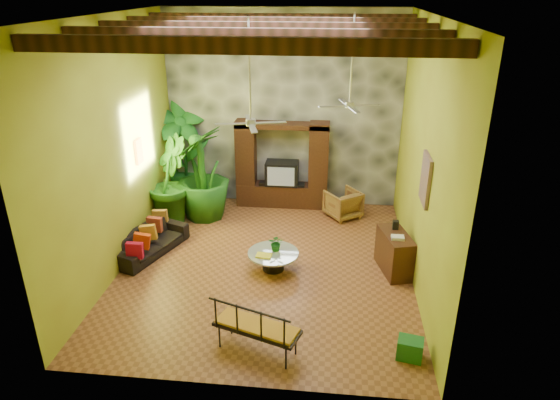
# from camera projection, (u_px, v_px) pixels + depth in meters

# --- Properties ---
(ground) EXTENTS (7.00, 7.00, 0.00)m
(ground) POSITION_uv_depth(u_px,v_px,m) (267.00, 264.00, 10.62)
(ground) COLOR brown
(ground) RESTS_ON ground
(ceiling) EXTENTS (6.00, 7.00, 0.02)m
(ceiling) POSITION_uv_depth(u_px,v_px,m) (264.00, 15.00, 8.62)
(ceiling) COLOR silver
(ceiling) RESTS_ON back_wall
(back_wall) EXTENTS (6.00, 0.02, 5.00)m
(back_wall) POSITION_uv_depth(u_px,v_px,m) (284.00, 110.00, 12.81)
(back_wall) COLOR olive
(back_wall) RESTS_ON ground
(left_wall) EXTENTS (0.02, 7.00, 5.00)m
(left_wall) POSITION_uv_depth(u_px,v_px,m) (116.00, 148.00, 9.92)
(left_wall) COLOR olive
(left_wall) RESTS_ON ground
(right_wall) EXTENTS (0.02, 7.00, 5.00)m
(right_wall) POSITION_uv_depth(u_px,v_px,m) (424.00, 158.00, 9.33)
(right_wall) COLOR olive
(right_wall) RESTS_ON ground
(stone_accent_wall) EXTENTS (5.98, 0.10, 4.98)m
(stone_accent_wall) POSITION_uv_depth(u_px,v_px,m) (283.00, 111.00, 12.76)
(stone_accent_wall) COLOR #3F4147
(stone_accent_wall) RESTS_ON ground
(ceiling_beams) EXTENTS (5.95, 5.36, 0.22)m
(ceiling_beams) POSITION_uv_depth(u_px,v_px,m) (264.00, 28.00, 8.71)
(ceiling_beams) COLOR #351A11
(ceiling_beams) RESTS_ON ceiling
(entertainment_center) EXTENTS (2.40, 0.55, 2.30)m
(entertainment_center) POSITION_uv_depth(u_px,v_px,m) (282.00, 171.00, 13.09)
(entertainment_center) COLOR black
(entertainment_center) RESTS_ON ground
(ceiling_fan_front) EXTENTS (1.28, 1.28, 1.86)m
(ceiling_fan_front) POSITION_uv_depth(u_px,v_px,m) (251.00, 111.00, 8.92)
(ceiling_fan_front) COLOR #ADADB2
(ceiling_fan_front) RESTS_ON ceiling
(ceiling_fan_back) EXTENTS (1.28, 1.28, 1.86)m
(ceiling_fan_back) POSITION_uv_depth(u_px,v_px,m) (350.00, 95.00, 10.20)
(ceiling_fan_back) COLOR #ADADB2
(ceiling_fan_back) RESTS_ON ceiling
(wall_art_mask) EXTENTS (0.06, 0.32, 0.55)m
(wall_art_mask) POSITION_uv_depth(u_px,v_px,m) (139.00, 151.00, 10.99)
(wall_art_mask) COLOR gold
(wall_art_mask) RESTS_ON left_wall
(wall_art_painting) EXTENTS (0.06, 0.70, 0.90)m
(wall_art_painting) POSITION_uv_depth(u_px,v_px,m) (426.00, 180.00, 8.86)
(wall_art_painting) COLOR #234E83
(wall_art_painting) RESTS_ON right_wall
(sofa) EXTENTS (1.38, 2.05, 0.56)m
(sofa) POSITION_uv_depth(u_px,v_px,m) (149.00, 241.00, 10.99)
(sofa) COLOR black
(sofa) RESTS_ON ground
(wicker_armchair) EXTENTS (1.07, 1.07, 0.71)m
(wicker_armchair) POSITION_uv_depth(u_px,v_px,m) (343.00, 204.00, 12.67)
(wicker_armchair) COLOR brown
(wicker_armchair) RESTS_ON ground
(tall_plant_a) EXTENTS (1.79, 1.57, 2.85)m
(tall_plant_a) POSITION_uv_depth(u_px,v_px,m) (183.00, 151.00, 13.19)
(tall_plant_a) COLOR #1C6B23
(tall_plant_a) RESTS_ON ground
(tall_plant_b) EXTENTS (1.19, 1.37, 2.17)m
(tall_plant_b) POSITION_uv_depth(u_px,v_px,m) (169.00, 181.00, 12.15)
(tall_plant_b) COLOR #236219
(tall_plant_b) RESTS_ON ground
(tall_plant_c) EXTENTS (1.59, 1.59, 2.35)m
(tall_plant_c) POSITION_uv_depth(u_px,v_px,m) (203.00, 173.00, 12.34)
(tall_plant_c) COLOR #1E5C18
(tall_plant_c) RESTS_ON ground
(coffee_table) EXTENTS (1.06, 1.06, 0.40)m
(coffee_table) POSITION_uv_depth(u_px,v_px,m) (273.00, 258.00, 10.35)
(coffee_table) COLOR black
(coffee_table) RESTS_ON ground
(centerpiece_plant) EXTENTS (0.33, 0.29, 0.35)m
(centerpiece_plant) POSITION_uv_depth(u_px,v_px,m) (276.00, 243.00, 10.30)
(centerpiece_plant) COLOR #185E1E
(centerpiece_plant) RESTS_ON coffee_table
(yellow_tray) EXTENTS (0.33, 0.25, 0.03)m
(yellow_tray) POSITION_uv_depth(u_px,v_px,m) (264.00, 256.00, 10.14)
(yellow_tray) COLOR #F7F71A
(yellow_tray) RESTS_ON coffee_table
(iron_bench) EXTENTS (1.48, 0.96, 0.57)m
(iron_bench) POSITION_uv_depth(u_px,v_px,m) (256.00, 326.00, 7.86)
(iron_bench) COLOR black
(iron_bench) RESTS_ON ground
(side_console) EXTENTS (0.73, 1.15, 0.85)m
(side_console) POSITION_uv_depth(u_px,v_px,m) (395.00, 253.00, 10.23)
(side_console) COLOR #371B11
(side_console) RESTS_ON ground
(green_bin) EXTENTS (0.45, 0.37, 0.35)m
(green_bin) POSITION_uv_depth(u_px,v_px,m) (410.00, 349.00, 7.92)
(green_bin) COLOR #217D25
(green_bin) RESTS_ON ground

